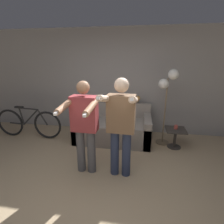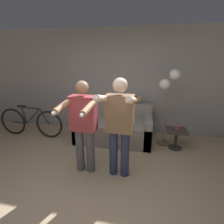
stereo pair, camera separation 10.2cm
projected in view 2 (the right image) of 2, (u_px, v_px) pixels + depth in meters
The scene contains 10 objects.
ground_plane at pixel (90, 199), 2.44m from camera, with size 16.00×16.00×0.00m, color tan.
wall_back at pixel (120, 82), 4.45m from camera, with size 10.00×0.05×2.60m.
couch at pixel (114, 128), 4.17m from camera, with size 1.74×0.93×0.83m.
person_left at pixel (83, 123), 2.80m from camera, with size 0.49×0.68×1.56m.
person_right at pixel (119, 122), 2.68m from camera, with size 0.52×0.68×1.62m.
cat at pixel (133, 100), 4.24m from camera, with size 0.52×0.14×0.18m.
floor_lamp at pixel (169, 86), 3.64m from camera, with size 0.40×0.30×1.67m.
side_table at pixel (176, 135), 3.73m from camera, with size 0.42×0.42×0.43m.
cup at pixel (177, 128), 3.70m from camera, with size 0.08×0.08×0.08m.
bicycle at pixel (31, 122), 4.33m from camera, with size 1.69×0.07×0.78m.
Camera 2 is at (0.69, -1.87, 1.89)m, focal length 28.00 mm.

